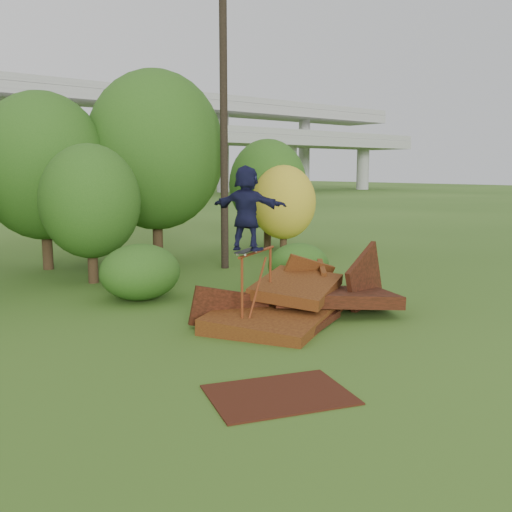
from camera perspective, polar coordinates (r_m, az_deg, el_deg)
ground at (r=13.08m, az=8.38°, el=-7.64°), size 240.00×240.00×0.00m
scrap_pile at (r=14.38m, az=4.35°, el=-4.58°), size 6.04×4.08×2.16m
grind_rail at (r=13.42m, az=0.10°, el=-1.81°), size 1.80×0.97×1.77m
skateboard at (r=12.80m, az=-0.92°, el=0.52°), size 0.86×0.59×0.09m
skater at (r=12.70m, az=-0.93°, el=4.82°), size 1.30×1.81×1.89m
flat_plate at (r=9.57m, az=2.34°, el=-13.68°), size 2.67×2.28×0.03m
tree_1 at (r=22.08m, az=-20.54°, el=8.40°), size 4.61×4.61×6.41m
tree_2 at (r=18.95m, az=-16.25°, el=5.26°), size 3.17×3.17×4.47m
tree_3 at (r=22.96m, az=-10.01°, el=10.33°), size 5.38×5.38×7.47m
tree_4 at (r=24.72m, az=2.78°, el=5.37°), size 2.78×2.78×3.84m
tree_5 at (r=26.52m, az=1.17°, el=7.19°), size 3.58×3.58×5.03m
shrub_left at (r=16.35m, az=-11.51°, el=-1.57°), size 2.29×2.11×1.59m
shrub_right at (r=17.68m, az=4.26°, el=-0.96°), size 1.98×1.81×1.40m
utility_pole at (r=21.10m, az=-3.25°, el=14.12°), size 1.40×0.28×11.17m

